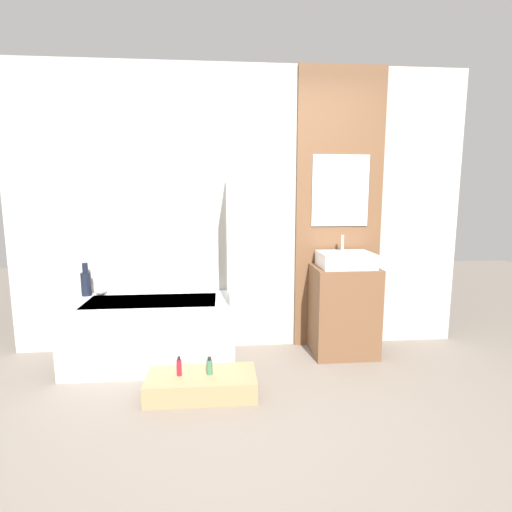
% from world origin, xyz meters
% --- Properties ---
extents(ground_plane, '(12.00, 12.00, 0.00)m').
position_xyz_m(ground_plane, '(0.00, 0.00, 0.00)').
color(ground_plane, slate).
extents(wall_tiled_back, '(4.20, 0.06, 2.60)m').
position_xyz_m(wall_tiled_back, '(0.00, 1.58, 1.30)').
color(wall_tiled_back, '#B7B2A8').
rests_on(wall_tiled_back, ground_plane).
extents(wall_wood_accent, '(0.81, 0.04, 2.60)m').
position_xyz_m(wall_wood_accent, '(0.92, 1.53, 1.31)').
color(wall_wood_accent, brown).
rests_on(wall_wood_accent, ground_plane).
extents(bathtub, '(1.40, 0.64, 0.56)m').
position_xyz_m(bathtub, '(-0.79, 1.21, 0.28)').
color(bathtub, white).
rests_on(bathtub, ground_plane).
extents(glass_shower_screen, '(0.01, 0.48, 1.15)m').
position_xyz_m(glass_shower_screen, '(-0.12, 1.15, 1.14)').
color(glass_shower_screen, silver).
rests_on(glass_shower_screen, bathtub).
extents(wooden_step_bench, '(0.80, 0.39, 0.16)m').
position_xyz_m(wooden_step_bench, '(-0.34, 0.62, 0.08)').
color(wooden_step_bench, '#A87F56').
rests_on(wooden_step_bench, ground_plane).
extents(vanity_cabinet, '(0.57, 0.45, 0.81)m').
position_xyz_m(vanity_cabinet, '(0.92, 1.29, 0.41)').
color(vanity_cabinet, brown).
rests_on(vanity_cabinet, ground_plane).
extents(sink, '(0.46, 0.38, 0.28)m').
position_xyz_m(sink, '(0.92, 1.29, 0.88)').
color(sink, white).
rests_on(sink, vanity_cabinet).
extents(vase_tall_dark, '(0.09, 0.09, 0.30)m').
position_xyz_m(vase_tall_dark, '(-1.39, 1.44, 0.68)').
color(vase_tall_dark, black).
rests_on(vase_tall_dark, bathtub).
extents(vase_round_light, '(0.11, 0.11, 0.11)m').
position_xyz_m(vase_round_light, '(-1.26, 1.43, 0.62)').
color(vase_round_light, white).
rests_on(vase_round_light, bathtub).
extents(bottle_soap_primary, '(0.04, 0.04, 0.14)m').
position_xyz_m(bottle_soap_primary, '(-0.50, 0.62, 0.22)').
color(bottle_soap_primary, '#B21928').
rests_on(bottle_soap_primary, wooden_step_bench).
extents(bottle_soap_secondary, '(0.05, 0.05, 0.13)m').
position_xyz_m(bottle_soap_secondary, '(-0.28, 0.62, 0.21)').
color(bottle_soap_secondary, '#38704C').
rests_on(bottle_soap_secondary, wooden_step_bench).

